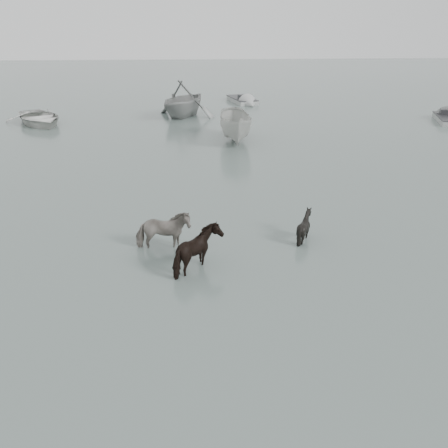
{
  "coord_description": "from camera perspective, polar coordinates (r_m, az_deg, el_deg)",
  "views": [
    {
      "loc": [
        -0.14,
        -14.6,
        7.4
      ],
      "look_at": [
        0.75,
        0.22,
        1.0
      ],
      "focal_mm": 40.0,
      "sensor_mm": 36.0,
      "label": 1
    }
  ],
  "objects": [
    {
      "name": "rowboat_trail",
      "position": [
        38.27,
        -4.64,
        14.23
      ],
      "size": [
        6.64,
        6.91,
        2.81
      ],
      "primitive_type": "imported",
      "rotation": [
        0.0,
        0.0,
        2.62
      ],
      "color": "gray",
      "rests_on": "ground"
    },
    {
      "name": "skiff_mid",
      "position": [
        44.52,
        2.09,
        14.22
      ],
      "size": [
        2.86,
        5.47,
        0.75
      ],
      "primitive_type": null,
      "rotation": [
        0.0,
        0.0,
        -1.32
      ],
      "color": "#9EA09E",
      "rests_on": "ground"
    },
    {
      "name": "pony_black",
      "position": [
        17.47,
        9.2,
        0.12
      ],
      "size": [
        1.39,
        1.32,
        1.22
      ],
      "primitive_type": "imported",
      "rotation": [
        0.0,
        0.0,
        1.95
      ],
      "color": "black",
      "rests_on": "ground"
    },
    {
      "name": "boat_small",
      "position": [
        30.74,
        1.4,
        11.25
      ],
      "size": [
        1.98,
        5.09,
        1.95
      ],
      "primitive_type": "imported",
      "rotation": [
        0.0,
        0.0,
        -0.01
      ],
      "color": "#B4B5B0",
      "rests_on": "ground"
    },
    {
      "name": "ground",
      "position": [
        16.37,
        -2.58,
        -3.58
      ],
      "size": [
        140.0,
        140.0,
        0.0
      ],
      "primitive_type": "plane",
      "color": "#4A5853",
      "rests_on": "ground"
    },
    {
      "name": "pony_pinto",
      "position": [
        16.62,
        -7.01,
        -0.35
      ],
      "size": [
        1.89,
        0.94,
        1.56
      ],
      "primitive_type": "imported",
      "rotation": [
        0.0,
        0.0,
        1.63
      ],
      "color": "black",
      "rests_on": "ground"
    },
    {
      "name": "rowboat_lead",
      "position": [
        37.87,
        -20.42,
        11.46
      ],
      "size": [
        5.96,
        6.47,
        1.09
      ],
      "primitive_type": "imported",
      "rotation": [
        0.0,
        0.0,
        0.54
      ],
      "color": "silver",
      "rests_on": "ground"
    },
    {
      "name": "pony_dark",
      "position": [
        15.12,
        -2.9,
        -2.66
      ],
      "size": [
        1.63,
        1.8,
        1.56
      ],
      "primitive_type": "imported",
      "rotation": [
        0.0,
        0.0,
        1.35
      ],
      "color": "black",
      "rests_on": "ground"
    }
  ]
}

